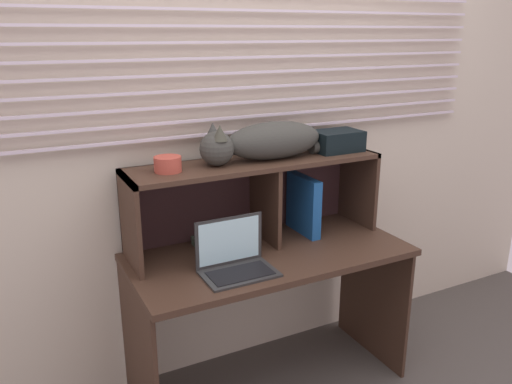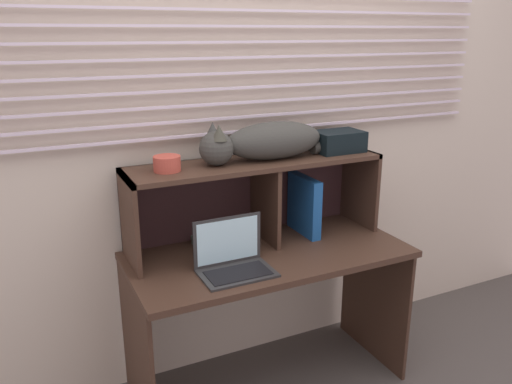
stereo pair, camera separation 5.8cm
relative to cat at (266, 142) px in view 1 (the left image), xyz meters
The scene contains 9 objects.
back_panel_with_blinds 0.21m from the cat, 104.05° to the left, with size 4.40×0.08×2.50m.
desk 0.66m from the cat, 110.13° to the right, with size 1.30×0.61×0.73m.
hutch_shelf_unit 0.21m from the cat, 146.05° to the left, with size 1.23×0.31×0.40m.
cat is the anchor object (origin of this frame).
laptop 0.58m from the cat, 138.14° to the right, with size 0.31×0.21×0.23m.
binder_upright 0.41m from the cat, ahead, with size 0.05×0.25×0.29m, color #1A5094.
book_stack 0.54m from the cat, behind, with size 0.16×0.25×0.04m.
small_basket 0.48m from the cat, behind, with size 0.12×0.12×0.07m, color #B54738.
storage_box 0.40m from the cat, ahead, with size 0.24×0.17×0.10m, color black.
Camera 1 is at (-1.06, -1.72, 1.71)m, focal length 36.11 mm.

